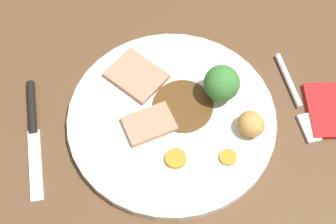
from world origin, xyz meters
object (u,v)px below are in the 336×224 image
object	(u,v)px
fork	(297,99)
carrot_coin_front	(228,157)
meat_slice_main	(137,76)
carrot_coin_back	(176,159)
meat_slice_under	(149,124)
broccoli_floret	(222,84)
roast_potato_left	(251,124)
dinner_plate	(168,118)
knife	(33,127)

from	to	relation	value
fork	carrot_coin_front	bearing A→B (deg)	-61.27
meat_slice_main	carrot_coin_back	xyz separation A→B (cm)	(-2.15, 14.25, -0.07)
meat_slice_under	carrot_coin_back	bearing A→B (deg)	110.57
meat_slice_main	broccoli_floret	world-z (taller)	broccoli_floret
roast_potato_left	carrot_coin_back	world-z (taller)	roast_potato_left
roast_potato_left	fork	size ratio (longest dim) A/B	0.25
dinner_plate	carrot_coin_back	world-z (taller)	carrot_coin_back
dinner_plate	meat_slice_under	xyz separation A→B (cm)	(2.91, 0.87, 1.10)
dinner_plate	roast_potato_left	distance (cm)	11.69
dinner_plate	carrot_coin_back	bearing A→B (deg)	84.27
fork	meat_slice_main	bearing A→B (deg)	-111.45
roast_potato_left	carrot_coin_front	size ratio (longest dim) A/B	1.63
dinner_plate	carrot_coin_front	distance (cm)	10.37
fork	meat_slice_under	bearing A→B (deg)	-90.82
broccoli_floret	fork	distance (cm)	12.02
dinner_plate	meat_slice_main	distance (cm)	8.05
meat_slice_main	carrot_coin_back	size ratio (longest dim) A/B	2.77
dinner_plate	roast_potato_left	xyz separation A→B (cm)	(-10.35, 4.95, 2.25)
dinner_plate	meat_slice_main	xyz separation A→B (cm)	(2.84, -7.45, 1.10)
roast_potato_left	broccoli_floret	xyz separation A→B (cm)	(2.29, -6.36, 1.47)
dinner_plate	broccoli_floret	size ratio (longest dim) A/B	5.21
dinner_plate	fork	world-z (taller)	dinner_plate
carrot_coin_back	broccoli_floret	xyz separation A→B (cm)	(-8.74, -8.21, 2.69)
meat_slice_under	broccoli_floret	size ratio (longest dim) A/B	1.20
carrot_coin_front	dinner_plate	bearing A→B (deg)	-53.59
broccoli_floret	carrot_coin_front	bearing A→B (deg)	78.80
broccoli_floret	meat_slice_main	bearing A→B (deg)	-29.01
knife	meat_slice_main	bearing A→B (deg)	108.16
carrot_coin_front	fork	distance (cm)	14.59
carrot_coin_back	fork	size ratio (longest dim) A/B	0.19
carrot_coin_back	fork	bearing A→B (deg)	-165.01
carrot_coin_front	knife	size ratio (longest dim) A/B	0.13
meat_slice_under	meat_slice_main	bearing A→B (deg)	-90.50
meat_slice_main	carrot_coin_front	distance (cm)	18.14
meat_slice_main	broccoli_floret	size ratio (longest dim) A/B	1.39
meat_slice_main	fork	world-z (taller)	meat_slice_main
carrot_coin_back	dinner_plate	bearing A→B (deg)	-95.73
fork	knife	world-z (taller)	knife
meat_slice_under	carrot_coin_front	xyz separation A→B (cm)	(-9.04, 7.45, -0.19)
meat_slice_main	broccoli_floret	bearing A→B (deg)	150.99
dinner_plate	meat_slice_under	bearing A→B (deg)	16.60
roast_potato_left	knife	bearing A→B (deg)	-16.07
carrot_coin_front	knife	xyz separation A→B (cm)	(24.88, -11.74, -1.15)
fork	knife	bearing A→B (deg)	-96.57
meat_slice_under	carrot_coin_back	distance (cm)	6.34
dinner_plate	knife	size ratio (longest dim) A/B	1.59
meat_slice_under	knife	distance (cm)	16.46
broccoli_floret	fork	xyz separation A→B (cm)	(-10.93, 2.94, -4.03)
meat_slice_under	carrot_coin_back	size ratio (longest dim) A/B	2.39
broccoli_floret	knife	size ratio (longest dim) A/B	0.30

